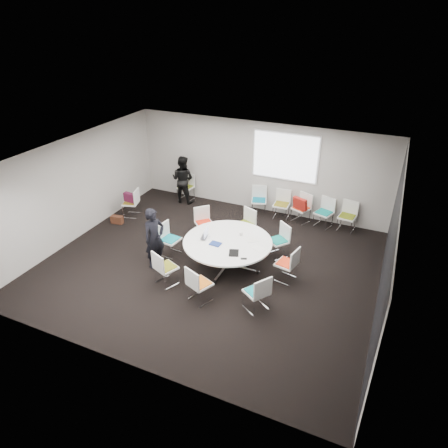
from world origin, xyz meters
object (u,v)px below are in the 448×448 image
at_px(chair_ring_b, 278,246).
at_px(laptop, 206,237).
at_px(chair_ring_g, 200,290).
at_px(chair_back_e, 346,222).
at_px(chair_ring_f, 166,274).
at_px(conference_table, 228,248).
at_px(chair_ring_d, 204,229).
at_px(chair_back_a, 259,205).
at_px(chair_back_c, 301,213).
at_px(person_back, 183,179).
at_px(chair_ring_e, 170,245).
at_px(chair_person_back, 186,192).
at_px(person_main, 155,238).
at_px(chair_ring_c, 245,230).
at_px(chair_back_b, 281,210).
at_px(chair_ring_a, 286,270).
at_px(chair_ring_h, 257,299).
at_px(cup, 241,234).
at_px(chair_back_d, 323,218).
at_px(brown_bag, 117,220).
at_px(chair_spare_left, 132,208).
at_px(maroon_bag, 130,198).

relative_size(chair_ring_b, laptop, 2.73).
relative_size(chair_ring_g, chair_back_e, 1.00).
bearing_deg(chair_ring_f, conference_table, 73.60).
relative_size(chair_ring_d, chair_back_e, 1.00).
distance_m(chair_ring_g, chair_back_a, 4.54).
bearing_deg(chair_back_c, person_back, 26.71).
bearing_deg(chair_ring_e, chair_ring_g, 55.46).
xyz_separation_m(chair_ring_e, chair_back_e, (3.98, 3.17, 0.00)).
bearing_deg(conference_table, chair_ring_e, -176.41).
relative_size(chair_ring_d, chair_person_back, 1.00).
bearing_deg(chair_ring_d, person_main, 28.91).
relative_size(chair_ring_g, chair_person_back, 1.00).
distance_m(chair_ring_c, chair_back_e, 2.99).
xyz_separation_m(conference_table, chair_back_c, (1.07, 3.07, -0.26)).
bearing_deg(chair_ring_b, chair_back_b, -36.44).
bearing_deg(chair_ring_e, laptop, 98.64).
height_order(chair_ring_f, laptop, chair_ring_f).
bearing_deg(chair_back_b, chair_ring_c, 68.35).
bearing_deg(chair_ring_a, chair_ring_b, 40.04).
distance_m(chair_ring_h, cup, 1.96).
relative_size(chair_ring_g, chair_ring_h, 1.00).
xyz_separation_m(chair_ring_d, chair_back_a, (0.89, 2.02, 0.00)).
bearing_deg(chair_ring_g, chair_back_d, 91.56).
height_order(chair_back_d, person_main, person_main).
bearing_deg(brown_bag, chair_ring_e, -19.50).
relative_size(chair_back_d, chair_spare_left, 1.00).
height_order(conference_table, chair_ring_d, chair_ring_d).
relative_size(chair_person_back, maroon_bag, 2.20).
relative_size(chair_back_e, person_back, 0.56).
bearing_deg(laptop, chair_ring_b, -68.21).
height_order(person_back, maroon_bag, person_back).
distance_m(chair_ring_h, brown_bag, 5.50).
bearing_deg(chair_ring_b, person_back, 12.42).
bearing_deg(cup, chair_back_e, 50.61).
xyz_separation_m(chair_ring_b, chair_back_e, (1.40, 2.09, 0.00)).
height_order(chair_ring_h, brown_bag, chair_ring_h).
distance_m(conference_table, laptop, 0.59).
distance_m(chair_back_c, maroon_bag, 5.19).
relative_size(chair_ring_a, chair_back_b, 1.00).
distance_m(chair_ring_g, chair_back_d, 4.84).
bearing_deg(chair_back_e, person_back, 10.11).
distance_m(chair_back_a, chair_person_back, 2.58).
xyz_separation_m(chair_ring_a, chair_ring_b, (-0.49, 0.93, 0.00)).
bearing_deg(chair_ring_g, chair_back_c, 99.46).
height_order(chair_ring_a, laptop, chair_ring_a).
xyz_separation_m(chair_ring_h, person_back, (-4.06, 4.13, 0.51)).
bearing_deg(chair_person_back, chair_back_d, -173.96).
bearing_deg(maroon_bag, chair_back_a, 26.20).
distance_m(chair_back_b, chair_back_c, 0.61).
relative_size(chair_ring_b, chair_person_back, 1.00).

